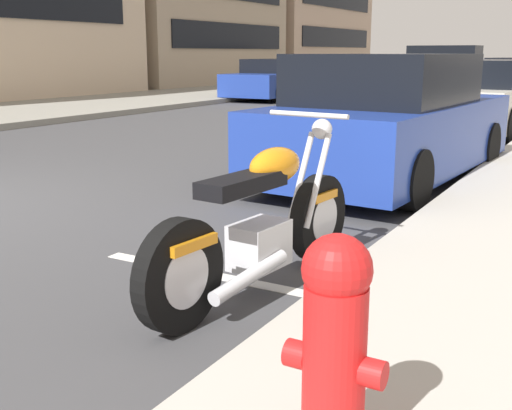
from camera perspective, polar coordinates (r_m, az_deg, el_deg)
sidewalk_far_curb at (r=20.42m, az=-10.69°, el=9.21°), size 120.00×5.00×0.14m
parking_stall_stripe at (r=4.40m, az=-1.97°, el=-6.66°), size 0.12×2.20×0.01m
parked_motorcycle at (r=4.11m, az=0.53°, el=-1.87°), size 2.19×0.62×1.12m
parked_car_far_down_curb at (r=7.87m, az=11.85°, el=7.26°), size 4.37×2.06×1.51m
parked_car_at_intersection at (r=13.25m, az=19.34°, el=9.06°), size 4.46×2.11×1.39m
crossing_truck at (r=35.90m, az=16.50°, el=12.11°), size 2.18×4.96×1.89m
car_opposite_curb at (r=21.65m, az=1.75°, el=11.15°), size 4.39×1.98×1.32m
fire_hydrant at (r=2.22m, az=7.09°, el=-12.05°), size 0.24×0.36×0.81m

